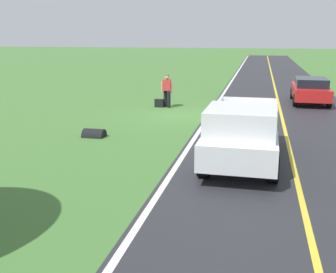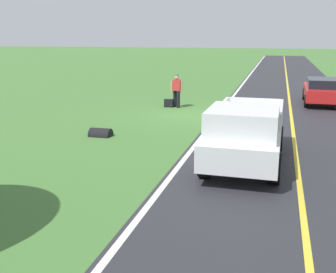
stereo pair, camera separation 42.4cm
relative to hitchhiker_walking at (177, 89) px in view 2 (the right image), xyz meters
name	(u,v)px [view 2 (the right image)]	position (x,y,z in m)	size (l,w,h in m)	color
ground_plane	(189,116)	(-1.16, 2.21, -0.98)	(200.00, 200.00, 0.00)	#427033
road_surface	(292,121)	(-5.80, 2.21, -0.98)	(7.04, 120.00, 0.00)	#28282D
lane_edge_line	(217,117)	(-2.46, 2.21, -0.98)	(0.16, 117.60, 0.00)	silver
lane_centre_line	(292,121)	(-5.80, 2.21, -0.98)	(0.14, 117.60, 0.00)	gold
hitchhiker_walking	(177,89)	(0.00, 0.00, 0.00)	(0.62, 0.51, 1.75)	black
suitcase_carried	(169,103)	(0.41, 0.11, -0.76)	(0.20, 0.46, 0.43)	black
pickup_truck_passing	(245,132)	(-4.28, 9.12, -0.01)	(2.18, 5.44, 1.82)	silver
sedan_near_oncoming	(323,90)	(-7.48, -3.03, -0.23)	(1.98, 4.43, 1.41)	red
drainage_culvert	(101,136)	(1.26, 6.95, -0.98)	(0.60, 0.60, 0.80)	black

